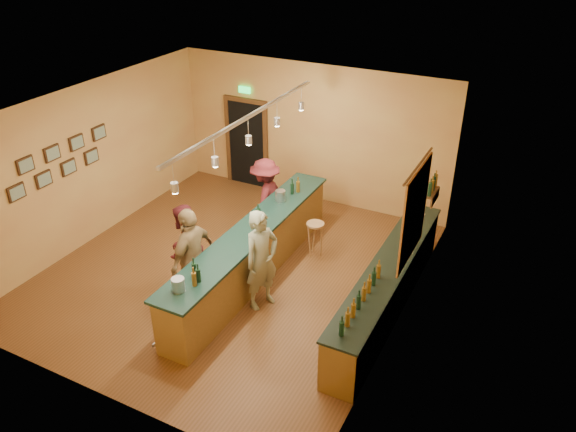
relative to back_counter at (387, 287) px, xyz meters
The scene contains 18 objects.
floor 3.01m from the back_counter, behind, with size 7.00×7.00×0.00m, color brown.
ceiling 4.03m from the back_counter, behind, with size 6.50×7.00×0.02m, color silver.
wall_back 4.59m from the back_counter, 131.80° to the left, with size 6.50×0.02×3.20m, color #BB7846.
wall_front 4.86m from the back_counter, 128.91° to the right, with size 6.50×0.02×3.20m, color #BB7846.
wall_left 6.32m from the back_counter, behind, with size 0.02×7.00×3.20m, color #BB7846.
wall_right 1.16m from the back_counter, 32.52° to the right, with size 0.02×7.00×3.20m, color #BB7846.
doorway 5.75m from the back_counter, 144.79° to the left, with size 1.15×0.09×2.48m.
tapestry 1.41m from the back_counter, 40.29° to the left, with size 0.03×1.40×1.60m, color #AA3422.
bottle_shelf 2.10m from the back_counter, 83.32° to the left, with size 0.17×0.55×0.54m.
picture_grid 6.42m from the back_counter, behind, with size 0.06×2.20×0.70m, color #382111, non-canonical shape.
back_counter is the anchor object (origin of this frame).
tasting_bar 2.53m from the back_counter, behind, with size 0.73×5.10×1.38m.
pendant_track 3.55m from the back_counter, behind, with size 0.11×4.60×0.50m.
bartender 2.17m from the back_counter, 157.69° to the right, with size 0.66×0.44×1.82m, color gray.
customer_a 3.57m from the back_counter, 163.33° to the right, with size 0.82×0.64×1.68m, color #59191E.
customer_b 3.34m from the back_counter, 157.83° to the right, with size 1.07×0.45×1.83m, color #997A51.
customer_c 3.35m from the back_counter, 156.86° to the left, with size 1.11×0.64×1.71m, color #59191E.
bar_stool 2.10m from the back_counter, 149.98° to the left, with size 0.35×0.35×0.72m.
Camera 1 is at (4.97, -7.45, 6.13)m, focal length 35.00 mm.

